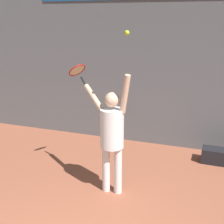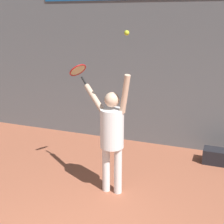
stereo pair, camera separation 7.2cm
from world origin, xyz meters
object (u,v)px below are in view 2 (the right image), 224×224
(tennis_player, at_px, (112,132))
(tennis_ball, at_px, (127,33))
(equipment_bag, at_px, (222,157))
(tennis_racket, at_px, (78,71))

(tennis_player, height_order, tennis_ball, tennis_ball)
(equipment_bag, bearing_deg, tennis_player, -134.56)
(tennis_racket, relative_size, equipment_bag, 0.54)
(tennis_ball, bearing_deg, tennis_racket, 151.54)
(tennis_player, height_order, equipment_bag, tennis_player)
(tennis_player, distance_m, tennis_racket, 1.25)
(tennis_racket, distance_m, equipment_bag, 3.34)
(tennis_player, xyz_separation_m, tennis_ball, (0.27, -0.14, 1.55))
(tennis_player, xyz_separation_m, tennis_racket, (-0.79, 0.44, 0.87))
(tennis_player, bearing_deg, tennis_ball, -26.48)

